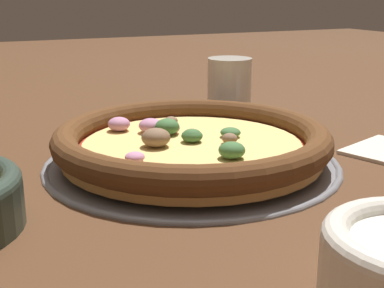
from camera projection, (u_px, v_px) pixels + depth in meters
ground_plane at (192, 164)px, 0.57m from camera, size 3.00×3.00×0.00m
pizza_tray at (192, 161)px, 0.57m from camera, size 0.31×0.31×0.01m
pizza at (191, 141)px, 0.57m from camera, size 0.29×0.29×0.04m
drinking_cup at (229, 88)px, 0.77m from camera, size 0.06×0.06×0.09m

